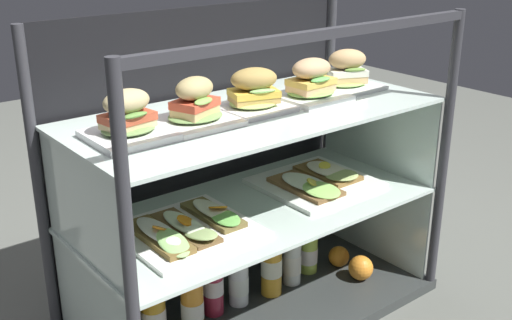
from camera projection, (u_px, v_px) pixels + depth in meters
ground_plane at (256, 315)px, 1.99m from camera, size 6.00×6.00×0.02m
case_base_deck at (256, 307)px, 1.98m from camera, size 1.11×0.54×0.03m
case_frame at (224, 151)px, 1.93m from camera, size 1.11×0.54×0.92m
riser_lower_tier at (256, 258)px, 1.92m from camera, size 1.05×0.48×0.32m
shelf_lower_glass at (256, 208)px, 1.86m from camera, size 1.07×0.49×0.01m
riser_upper_tier at (256, 162)px, 1.81m from camera, size 1.05×0.48×0.28m
shelf_upper_glass at (256, 112)px, 1.76m from camera, size 1.07×0.49×0.01m
plated_roll_sandwich_near_right_corner at (128, 121)px, 1.51m from camera, size 0.19×0.19×0.12m
plated_roll_sandwich_center at (196, 107)px, 1.62m from camera, size 0.19×0.19×0.12m
plated_roll_sandwich_mid_right at (254, 93)px, 1.74m from camera, size 0.18×0.18×0.12m
plated_roll_sandwich_far_left at (311, 84)px, 1.84m from camera, size 0.19×0.19×0.12m
plated_roll_sandwich_far_right at (347, 73)px, 1.97m from camera, size 0.19×0.19×0.12m
open_sandwich_tray_far_right at (187, 228)px, 1.69m from camera, size 0.34×0.32×0.06m
open_sandwich_tray_near_right_corner at (317, 181)px, 2.00m from camera, size 0.34×0.33×0.06m
juice_bottle_front_middle at (153, 311)px, 1.79m from camera, size 0.07×0.07×0.20m
juice_bottle_near_post at (192, 304)px, 1.83m from camera, size 0.07×0.07×0.20m
juice_bottle_front_fourth at (213, 285)px, 1.89m from camera, size 0.06×0.06×0.23m
juice_bottle_front_second at (239, 276)px, 1.94m from camera, size 0.06×0.06×0.24m
juice_bottle_back_center at (271, 267)px, 1.99m from camera, size 0.07×0.07×0.23m
juice_bottle_back_right at (292, 260)px, 2.06m from camera, size 0.06×0.06×0.20m
juice_bottle_front_right_end at (308, 248)px, 2.13m from camera, size 0.06×0.06×0.23m
orange_fruit_beside_bottles at (361, 268)px, 2.09m from camera, size 0.08×0.08×0.08m
orange_fruit_near_left_post at (339, 256)px, 2.18m from camera, size 0.07×0.07×0.07m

